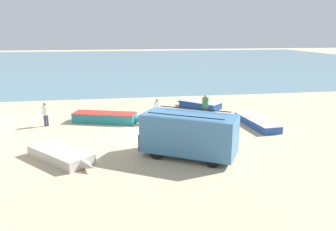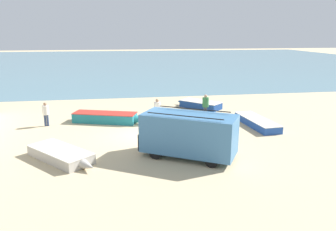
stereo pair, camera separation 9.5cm
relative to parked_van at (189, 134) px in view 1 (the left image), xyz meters
name	(u,v)px [view 1 (the left image)]	position (x,y,z in m)	size (l,w,h in m)	color
ground_plane	(144,136)	(-1.94, 3.82, -1.23)	(200.00, 200.00, 0.00)	tan
sea_water	(122,62)	(-1.94, 55.82, -1.23)	(120.00, 80.00, 0.01)	slate
parked_van	(189,134)	(0.00, 0.00, 0.00)	(5.07, 4.10, 2.37)	teal
fishing_rowboat_0	(108,118)	(-4.17, 7.32, -0.89)	(5.39, 2.66, 0.69)	#1E757F
fishing_rowboat_1	(199,104)	(3.34, 10.75, -0.94)	(3.53, 3.66, 0.58)	navy
fishing_rowboat_2	(62,155)	(-6.31, 0.55, -0.96)	(3.75, 4.05, 0.54)	#ADA89E
fishing_rowboat_3	(256,121)	(5.84, 4.98, -0.98)	(1.63, 5.28, 0.50)	#234CA3
fisherman_0	(157,109)	(-0.76, 6.47, -0.19)	(0.46, 0.46, 1.75)	#38383D
fisherman_1	(45,112)	(-8.27, 7.03, -0.26)	(0.43, 0.43, 1.63)	navy
fisherman_2	(205,104)	(2.91, 7.32, -0.16)	(0.47, 0.47, 1.79)	#38383D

